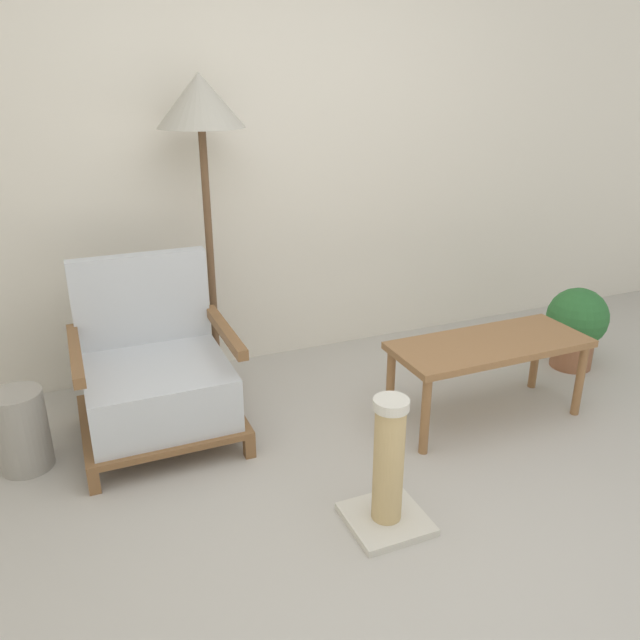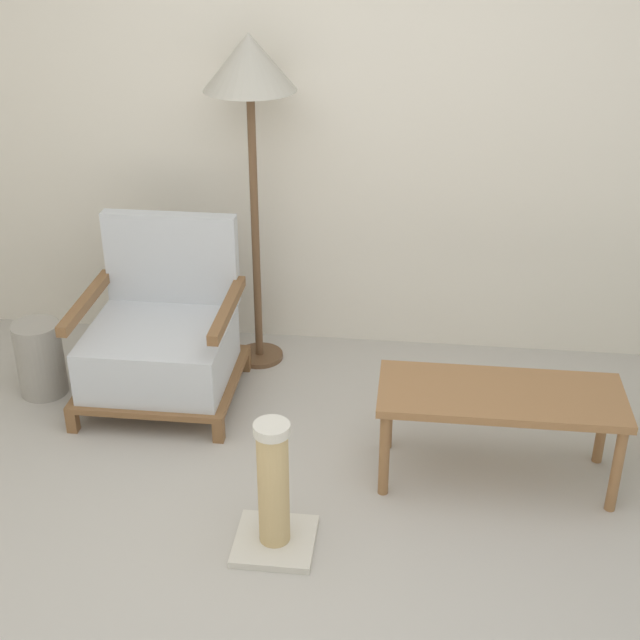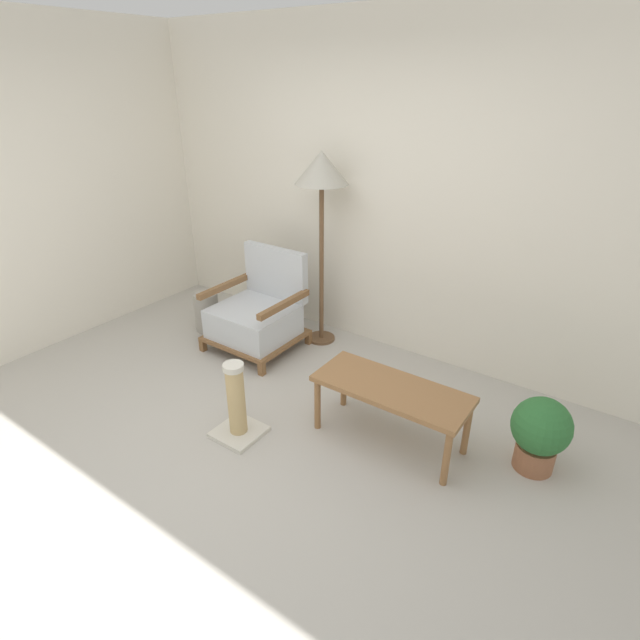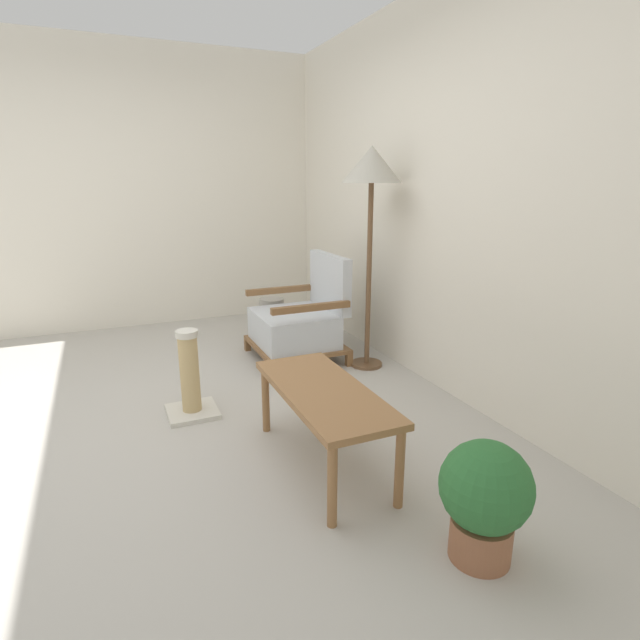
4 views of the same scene
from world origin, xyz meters
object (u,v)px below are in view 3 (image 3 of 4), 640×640
vase (207,312)px  coffee_table (391,394)px  armchair (258,314)px  floor_lamp (322,177)px  potted_plant (540,432)px  scratching_post (237,407)px

vase → coffee_table: bearing=-11.4°
armchair → coffee_table: armchair is taller
floor_lamp → potted_plant: floor_lamp is taller
floor_lamp → potted_plant: size_ratio=3.38×
armchair → potted_plant: (2.45, -0.19, -0.04)m
floor_lamp → coffee_table: bearing=-37.4°
scratching_post → vase: bearing=143.6°
potted_plant → scratching_post: bearing=-154.5°
armchair → vase: 0.63m
floor_lamp → coffee_table: floor_lamp is taller
coffee_table → armchair: bearing=163.0°
coffee_table → vase: bearing=168.6°
coffee_table → potted_plant: size_ratio=2.03×
armchair → vase: bearing=-176.0°
coffee_table → vase: coffee_table is taller
potted_plant → scratching_post: (-1.74, -0.83, -0.06)m
floor_lamp → potted_plant: 2.46m
coffee_table → potted_plant: (0.87, 0.29, -0.10)m
coffee_table → scratching_post: size_ratio=1.81×
armchair → coffee_table: bearing=-17.0°
floor_lamp → potted_plant: bearing=-16.7°
floor_lamp → scratching_post: size_ratio=3.02×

